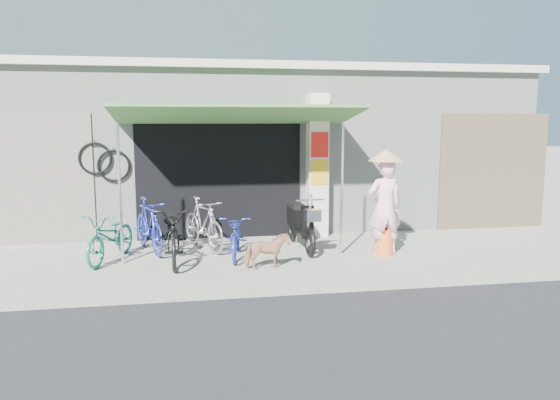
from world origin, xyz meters
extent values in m
plane|color=gray|center=(0.00, 0.00, 0.00)|extent=(80.00, 80.00, 0.00)
cube|color=#29292B|center=(0.00, -4.50, 0.01)|extent=(80.00, 6.00, 0.01)
cube|color=#A2A8A0|center=(0.00, 5.10, 1.75)|extent=(12.00, 5.00, 3.50)
cube|color=beige|center=(0.00, 5.10, 3.58)|extent=(12.30, 5.30, 0.16)
cube|color=black|center=(-1.20, 2.58, 1.25)|extent=(3.40, 0.06, 2.50)
cube|color=black|center=(-1.20, 2.59, 0.55)|extent=(3.06, 0.04, 1.10)
torus|color=black|center=(-3.30, 2.54, 1.55)|extent=(0.65, 0.05, 0.65)
cylinder|color=silver|center=(-3.30, 2.56, 1.87)|extent=(0.02, 0.02, 0.12)
torus|color=black|center=(-3.65, 2.54, 1.70)|extent=(0.65, 0.05, 0.65)
cylinder|color=silver|center=(-3.65, 2.56, 2.02)|extent=(0.02, 0.02, 0.12)
cube|color=beige|center=(0.85, 2.45, 1.50)|extent=(0.42, 0.42, 3.00)
cube|color=red|center=(0.85, 2.23, 1.95)|extent=(0.36, 0.02, 0.52)
cube|color=gold|center=(0.85, 2.23, 1.38)|extent=(0.36, 0.02, 0.52)
cube|color=beige|center=(0.85, 2.23, 0.82)|extent=(0.36, 0.02, 0.50)
cube|color=#396A2F|center=(-0.90, 1.65, 2.55)|extent=(4.60, 1.88, 0.35)
cylinder|color=silver|center=(-3.00, 0.75, 1.18)|extent=(0.05, 0.05, 2.36)
cylinder|color=silver|center=(0.90, 0.75, 1.18)|extent=(0.05, 0.05, 2.36)
cube|color=brown|center=(5.00, 2.59, 1.30)|extent=(2.60, 0.06, 2.60)
cube|color=#6B665B|center=(-5.00, 2.59, 1.30)|extent=(2.60, 0.06, 2.60)
imported|color=#186C5C|center=(-3.20, 0.96, 0.43)|extent=(1.09, 1.74, 0.86)
imported|color=navy|center=(-2.59, 1.56, 0.51)|extent=(0.99, 1.75, 1.01)
imported|color=black|center=(-2.11, 0.67, 0.50)|extent=(0.72, 1.93, 1.01)
imported|color=#B9B8BE|center=(-1.59, 1.61, 0.50)|extent=(1.08, 1.70, 0.99)
imported|color=navy|center=(-1.02, 0.82, 0.40)|extent=(0.75, 1.58, 0.80)
imported|color=#9B8B52|center=(-0.61, -0.06, 0.31)|extent=(0.75, 0.40, 0.61)
torus|color=black|center=(0.28, 0.61, 0.27)|extent=(0.11, 0.54, 0.54)
torus|color=black|center=(0.23, 1.93, 0.27)|extent=(0.11, 0.54, 0.54)
cube|color=black|center=(0.25, 1.27, 0.35)|extent=(0.26, 0.97, 0.10)
cube|color=black|center=(0.24, 1.63, 0.57)|extent=(0.29, 0.57, 0.35)
cube|color=black|center=(0.24, 1.63, 0.78)|extent=(0.27, 0.57, 0.09)
cube|color=black|center=(0.27, 0.81, 0.63)|extent=(0.23, 0.11, 0.57)
cylinder|color=silver|center=(0.28, 0.64, 1.04)|extent=(0.53, 0.05, 0.03)
cube|color=silver|center=(0.29, 0.46, 0.79)|extent=(0.27, 0.21, 0.20)
imported|color=#FFABCE|center=(1.66, 0.58, 0.88)|extent=(0.66, 0.45, 1.76)
cone|color=#D65C1E|center=(1.66, 0.58, 0.23)|extent=(0.38, 0.38, 0.46)
cone|color=tan|center=(1.66, 0.58, 1.83)|extent=(0.64, 0.64, 0.22)
camera|label=1|loc=(-1.93, -8.73, 2.43)|focal=35.00mm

